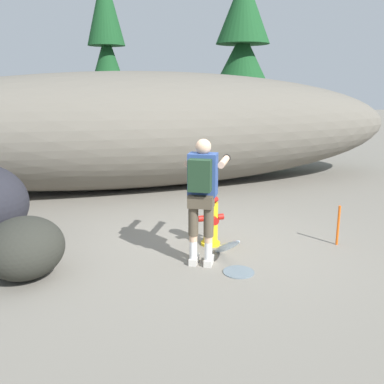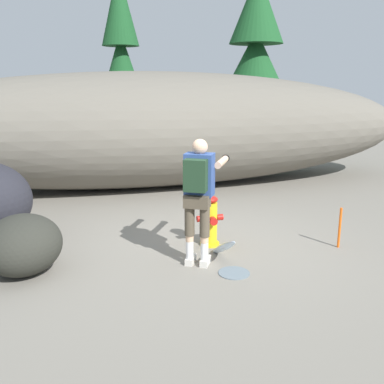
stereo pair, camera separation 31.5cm
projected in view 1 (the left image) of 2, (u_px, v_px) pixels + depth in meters
The scene contains 10 objects.
ground_plane at pixel (203, 249), 6.28m from camera, with size 56.00×56.00×0.04m, color slate.
dirt_embankment at pixel (143, 130), 9.82m from camera, with size 13.03×3.20×2.61m, color #666056.
fire_hydrant at pixel (211, 221), 6.31m from camera, with size 0.39×0.34×0.80m.
hydrant_water_jet at pixel (228, 251), 5.76m from camera, with size 0.40×1.10×0.56m.
utility_worker at pixel (203, 186), 5.51m from camera, with size 0.83×1.03×1.65m.
boulder_large at pixel (25, 248), 5.25m from camera, with size 1.02×0.95×0.76m, color #2B2C26.
boulder_outlier at pixel (18, 244), 5.83m from camera, with size 0.63×0.68×0.43m, color #2D2625.
pine_tree_left at pixel (107, 59), 14.53m from camera, with size 1.93×1.93×6.05m.
pine_tree_center at pixel (242, 56), 13.83m from camera, with size 2.65×2.65×5.72m.
survey_stake at pixel (338, 225), 6.34m from camera, with size 0.04×0.04×0.60m, color #E55914.
Camera 1 is at (-1.96, -5.56, 2.32)m, focal length 40.28 mm.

